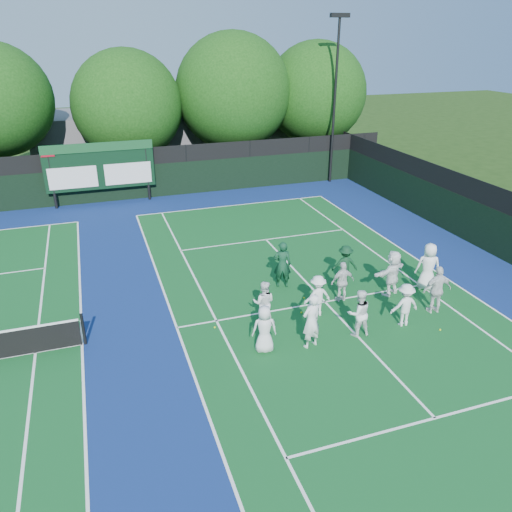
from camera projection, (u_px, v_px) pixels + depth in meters
name	position (u px, v px, depth m)	size (l,w,h in m)	color
ground	(338.00, 315.00, 17.45)	(120.00, 120.00, 0.00)	#1D380F
court_apron	(161.00, 331.00, 16.55)	(34.00, 32.00, 0.01)	navy
near_court	(325.00, 302.00, 18.31)	(11.05, 23.85, 0.01)	#115220
back_fence	(119.00, 178.00, 28.96)	(34.00, 0.08, 3.00)	black
scoreboard	(100.00, 167.00, 27.97)	(6.00, 0.21, 3.55)	black
clubhouse	(165.00, 138.00, 36.79)	(18.00, 6.00, 4.00)	slate
light_pole_right	(336.00, 82.00, 30.65)	(1.20, 0.30, 10.12)	black
tree_c	(130.00, 108.00, 31.05)	(6.75, 6.75, 8.33)	black
tree_d	(235.00, 95.00, 32.84)	(7.54, 7.54, 9.29)	black
tree_e	(317.00, 96.00, 34.68)	(6.94, 6.94, 8.72)	black
tennis_ball_0	(301.00, 312.00, 17.57)	(0.07, 0.07, 0.07)	#C2E31A
tennis_ball_2	(440.00, 330.00, 16.54)	(0.07, 0.07, 0.07)	#C2E31A
tennis_ball_3	(215.00, 327.00, 16.68)	(0.07, 0.07, 0.07)	#C2E31A
tennis_ball_4	(304.00, 298.00, 18.54)	(0.07, 0.07, 0.07)	#C2E31A
player_front_0	(264.00, 329.00, 15.20)	(0.77, 0.50, 1.57)	white
player_front_1	(311.00, 321.00, 15.37)	(0.67, 0.44, 1.84)	white
player_front_2	(359.00, 313.00, 16.02)	(0.79, 0.62, 1.62)	white
player_front_3	(405.00, 305.00, 16.58)	(0.99, 0.57, 1.53)	white
player_front_4	(437.00, 290.00, 17.32)	(1.04, 0.43, 1.77)	silver
player_back_0	(264.00, 303.00, 16.68)	(0.76, 0.60, 1.57)	white
player_back_1	(317.00, 296.00, 17.17)	(0.98, 0.56, 1.51)	white
player_back_2	(342.00, 282.00, 18.12)	(0.91, 0.38, 1.55)	silver
player_back_3	(392.00, 273.00, 18.53)	(1.64, 0.52, 1.77)	white
player_back_4	(428.00, 267.00, 18.92)	(0.91, 0.59, 1.86)	white
coach_left	(282.00, 265.00, 19.07)	(0.68, 0.45, 1.87)	#0F3A23
coach_right	(345.00, 264.00, 19.47)	(1.01, 0.58, 1.56)	#0D321A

